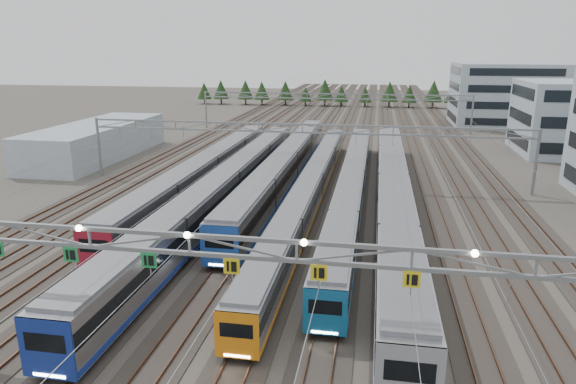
% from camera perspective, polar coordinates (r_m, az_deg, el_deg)
% --- Properties ---
extents(ground, '(400.00, 400.00, 0.00)m').
position_cam_1_polar(ground, '(30.46, -10.16, -18.62)').
color(ground, '#47423A').
rests_on(ground, ground).
extents(track_bed, '(54.00, 260.00, 5.42)m').
position_cam_1_polar(track_bed, '(124.78, 5.63, 8.49)').
color(track_bed, '#2D2823').
rests_on(track_bed, ground).
extents(train_a, '(3.13, 52.43, 4.09)m').
position_cam_1_polar(train_a, '(64.11, -9.05, 2.22)').
color(train_a, black).
rests_on(train_a, ground).
extents(train_b, '(3.09, 64.26, 4.03)m').
position_cam_1_polar(train_b, '(56.77, -6.84, 0.51)').
color(train_b, black).
rests_on(train_b, ground).
extents(train_c, '(3.11, 58.23, 4.06)m').
position_cam_1_polar(train_c, '(66.97, -0.24, 2.99)').
color(train_c, black).
rests_on(train_c, ground).
extents(train_d, '(2.56, 64.18, 3.32)m').
position_cam_1_polar(train_d, '(58.31, 2.66, 0.66)').
color(train_d, black).
rests_on(train_d, ground).
extents(train_e, '(2.70, 61.14, 3.51)m').
position_cam_1_polar(train_e, '(59.53, 7.16, 0.96)').
color(train_e, black).
rests_on(train_e, ground).
extents(train_f, '(3.19, 66.37, 4.16)m').
position_cam_1_polar(train_f, '(56.07, 11.58, 0.18)').
color(train_f, black).
rests_on(train_f, ground).
extents(gantry_near, '(56.36, 0.61, 8.08)m').
position_cam_1_polar(gantry_near, '(27.04, -11.06, -6.23)').
color(gantry_near, gray).
rests_on(gantry_near, ground).
extents(gantry_mid, '(56.36, 0.36, 8.00)m').
position_cam_1_polar(gantry_mid, '(65.02, 1.59, 6.28)').
color(gantry_mid, gray).
rests_on(gantry_mid, ground).
extents(gantry_far, '(56.36, 0.36, 8.00)m').
position_cam_1_polar(gantry_far, '(109.38, 5.08, 10.08)').
color(gantry_far, gray).
rests_on(gantry_far, ground).
extents(depot_bldg_mid, '(14.00, 16.00, 11.86)m').
position_cam_1_polar(depot_bldg_mid, '(96.76, 28.40, 7.26)').
color(depot_bldg_mid, '#95A8B2').
rests_on(depot_bldg_mid, ground).
extents(depot_bldg_north, '(22.00, 18.00, 13.76)m').
position_cam_1_polar(depot_bldg_north, '(127.14, 22.89, 9.93)').
color(depot_bldg_north, '#95A8B2').
rests_on(depot_bldg_north, ground).
extents(west_shed, '(10.00, 30.00, 5.32)m').
position_cam_1_polar(west_shed, '(88.24, -20.49, 5.35)').
color(west_shed, '#95A8B2').
rests_on(west_shed, ground).
extents(treeline, '(106.40, 5.60, 7.02)m').
position_cam_1_polar(treeline, '(156.97, 8.62, 10.88)').
color(treeline, '#332114').
rests_on(treeline, ground).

